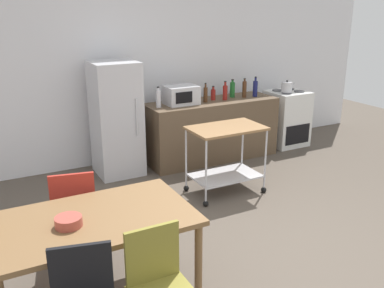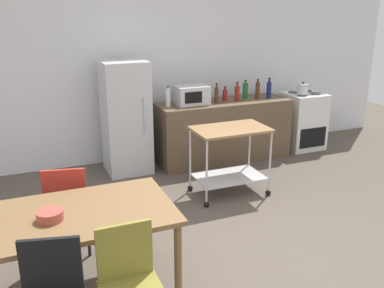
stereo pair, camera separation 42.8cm
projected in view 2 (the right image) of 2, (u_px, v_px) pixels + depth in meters
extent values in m
plane|color=brown|center=(260.00, 261.00, 3.94)|extent=(12.00, 12.00, 0.00)
cube|color=white|center=(152.00, 62.00, 6.30)|extent=(8.40, 0.12, 2.90)
cube|color=brown|center=(223.00, 131.00, 6.41)|extent=(2.00, 0.64, 0.90)
cube|color=brown|center=(75.00, 215.00, 3.26)|extent=(1.50, 0.90, 0.04)
cylinder|color=brown|center=(178.00, 265.00, 3.28)|extent=(0.06, 0.06, 0.71)
cylinder|color=brown|center=(149.00, 220.00, 3.97)|extent=(0.06, 0.06, 0.71)
cube|color=black|center=(51.00, 266.00, 2.69)|extent=(0.38, 0.12, 0.40)
cube|color=#B72D23|center=(69.00, 204.00, 4.02)|extent=(0.47, 0.47, 0.04)
cube|color=#B72D23|center=(65.00, 191.00, 3.78)|extent=(0.38, 0.11, 0.40)
cylinder|color=black|center=(90.00, 217.00, 4.28)|extent=(0.03, 0.03, 0.45)
cylinder|color=black|center=(55.00, 220.00, 4.22)|extent=(0.03, 0.03, 0.45)
cylinder|color=black|center=(88.00, 234.00, 3.96)|extent=(0.03, 0.03, 0.45)
cylinder|color=black|center=(50.00, 238.00, 3.91)|extent=(0.03, 0.03, 0.45)
cube|color=olive|center=(125.00, 251.00, 2.86)|extent=(0.38, 0.03, 0.40)
cube|color=white|center=(302.00, 121.00, 6.95)|extent=(0.60, 0.60, 0.90)
cube|color=black|center=(313.00, 138.00, 6.75)|extent=(0.48, 0.01, 0.32)
cylinder|color=#47474C|center=(302.00, 95.00, 6.66)|extent=(0.16, 0.16, 0.02)
cylinder|color=#47474C|center=(316.00, 94.00, 6.75)|extent=(0.16, 0.16, 0.02)
cylinder|color=#47474C|center=(293.00, 92.00, 6.87)|extent=(0.16, 0.16, 0.02)
cylinder|color=#47474C|center=(307.00, 91.00, 6.96)|extent=(0.16, 0.16, 0.02)
cube|color=silver|center=(126.00, 117.00, 5.87)|extent=(0.60, 0.60, 1.55)
cylinder|color=silver|center=(145.00, 116.00, 5.64)|extent=(0.02, 0.02, 0.50)
cube|color=olive|center=(231.00, 129.00, 5.11)|extent=(0.90, 0.56, 0.03)
cube|color=silver|center=(229.00, 177.00, 5.30)|extent=(0.83, 0.52, 0.02)
cylinder|color=silver|center=(207.00, 171.00, 4.86)|extent=(0.02, 0.02, 0.76)
sphere|color=black|center=(206.00, 204.00, 4.99)|extent=(0.07, 0.07, 0.07)
cylinder|color=silver|center=(270.00, 161.00, 5.16)|extent=(0.02, 0.02, 0.76)
sphere|color=black|center=(268.00, 193.00, 5.29)|extent=(0.07, 0.07, 0.07)
cylinder|color=silver|center=(190.00, 157.00, 5.30)|extent=(0.02, 0.02, 0.76)
sphere|color=black|center=(190.00, 188.00, 5.43)|extent=(0.07, 0.07, 0.07)
cylinder|color=silver|center=(249.00, 149.00, 5.60)|extent=(0.02, 0.02, 0.76)
sphere|color=black|center=(248.00, 178.00, 5.73)|extent=(0.07, 0.07, 0.07)
cylinder|color=silver|center=(168.00, 98.00, 5.90)|extent=(0.07, 0.07, 0.24)
cylinder|color=silver|center=(168.00, 88.00, 5.86)|extent=(0.03, 0.03, 0.04)
cylinder|color=black|center=(168.00, 87.00, 5.85)|extent=(0.04, 0.04, 0.01)
cube|color=silver|center=(191.00, 95.00, 6.07)|extent=(0.46, 0.34, 0.26)
cube|color=black|center=(194.00, 97.00, 5.90)|extent=(0.25, 0.01, 0.16)
cylinder|color=#4C2D19|center=(216.00, 95.00, 6.16)|extent=(0.06, 0.06, 0.21)
cylinder|color=#4C2D19|center=(217.00, 86.00, 6.12)|extent=(0.03, 0.03, 0.05)
cylinder|color=black|center=(217.00, 84.00, 6.11)|extent=(0.03, 0.03, 0.01)
cylinder|color=maroon|center=(225.00, 95.00, 6.29)|extent=(0.07, 0.07, 0.16)
cylinder|color=maroon|center=(225.00, 89.00, 6.26)|extent=(0.03, 0.03, 0.04)
cylinder|color=black|center=(225.00, 87.00, 6.25)|extent=(0.04, 0.04, 0.01)
cylinder|color=maroon|center=(237.00, 94.00, 6.28)|extent=(0.07, 0.07, 0.21)
cylinder|color=maroon|center=(237.00, 85.00, 6.24)|extent=(0.03, 0.03, 0.06)
cylinder|color=black|center=(237.00, 82.00, 6.23)|extent=(0.04, 0.04, 0.01)
cylinder|color=#1E6628|center=(245.00, 91.00, 6.45)|extent=(0.08, 0.08, 0.23)
cylinder|color=#1E6628|center=(246.00, 82.00, 6.41)|extent=(0.04, 0.04, 0.04)
cylinder|color=black|center=(246.00, 80.00, 6.40)|extent=(0.04, 0.04, 0.01)
cylinder|color=#4C2D19|center=(257.00, 91.00, 6.41)|extent=(0.07, 0.07, 0.24)
cylinder|color=#4C2D19|center=(258.00, 81.00, 6.37)|extent=(0.03, 0.03, 0.04)
cylinder|color=black|center=(258.00, 80.00, 6.36)|extent=(0.03, 0.03, 0.01)
cylinder|color=navy|center=(269.00, 90.00, 6.46)|extent=(0.07, 0.07, 0.24)
cylinder|color=navy|center=(269.00, 80.00, 6.42)|extent=(0.03, 0.03, 0.06)
cylinder|color=black|center=(270.00, 78.00, 6.41)|extent=(0.04, 0.04, 0.01)
cylinder|color=#B24C3F|center=(50.00, 216.00, 3.13)|extent=(0.19, 0.19, 0.07)
cylinder|color=silver|center=(303.00, 89.00, 6.65)|extent=(0.17, 0.17, 0.16)
sphere|color=black|center=(303.00, 83.00, 6.62)|extent=(0.03, 0.03, 0.03)
cylinder|color=silver|center=(309.00, 87.00, 6.68)|extent=(0.08, 0.02, 0.07)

